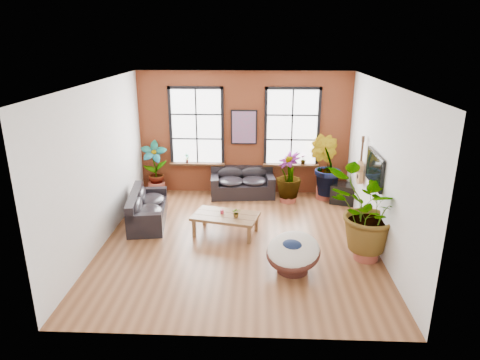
% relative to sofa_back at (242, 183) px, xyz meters
% --- Properties ---
extents(room, '(6.04, 6.54, 3.54)m').
position_rel_sofa_back_xyz_m(room, '(0.03, -2.78, 1.37)').
color(room, brown).
rests_on(room, ground).
extents(sofa_back, '(1.87, 1.04, 0.83)m').
position_rel_sofa_back_xyz_m(sofa_back, '(0.00, 0.00, 0.00)').
color(sofa_back, black).
rests_on(sofa_back, ground).
extents(sofa_left, '(1.09, 2.05, 0.77)m').
position_rel_sofa_back_xyz_m(sofa_left, '(-2.31, -1.98, -0.02)').
color(sofa_left, black).
rests_on(sofa_left, ground).
extents(coffee_table, '(1.63, 1.16, 0.57)m').
position_rel_sofa_back_xyz_m(coffee_table, '(-0.29, -2.56, 0.05)').
color(coffee_table, brown).
rests_on(coffee_table, ground).
extents(papasan_chair, '(1.39, 1.40, 0.79)m').
position_rel_sofa_back_xyz_m(papasan_chair, '(1.15, -4.18, 0.03)').
color(papasan_chair, '#472019').
rests_on(papasan_chair, ground).
extents(poster, '(0.74, 0.06, 0.98)m').
position_rel_sofa_back_xyz_m(poster, '(0.03, 0.26, 1.58)').
color(poster, black).
rests_on(poster, room).
extents(tv_wall_unit, '(0.13, 1.86, 1.20)m').
position_rel_sofa_back_xyz_m(tv_wall_unit, '(2.97, -2.33, 1.17)').
color(tv_wall_unit, black).
rests_on(tv_wall_unit, room).
extents(media_box, '(0.78, 0.72, 0.54)m').
position_rel_sofa_back_xyz_m(media_box, '(2.81, -0.46, -0.10)').
color(media_box, black).
rests_on(media_box, ground).
extents(pot_back_left, '(0.60, 0.60, 0.35)m').
position_rel_sofa_back_xyz_m(pot_back_left, '(-2.50, -0.00, -0.20)').
color(pot_back_left, brown).
rests_on(pot_back_left, ground).
extents(pot_back_right, '(0.60, 0.60, 0.35)m').
position_rel_sofa_back_xyz_m(pot_back_right, '(2.35, -0.16, -0.20)').
color(pot_back_right, brown).
rests_on(pot_back_right, ground).
extents(pot_right_wall, '(0.63, 0.63, 0.37)m').
position_rel_sofa_back_xyz_m(pot_right_wall, '(2.71, -3.62, -0.19)').
color(pot_right_wall, brown).
rests_on(pot_right_wall, ground).
extents(pot_mid, '(0.54, 0.54, 0.32)m').
position_rel_sofa_back_xyz_m(pot_mid, '(1.29, -0.44, -0.21)').
color(pot_mid, brown).
rests_on(pot_mid, ground).
extents(floor_plant_back_left, '(0.80, 0.59, 1.41)m').
position_rel_sofa_back_xyz_m(floor_plant_back_left, '(-2.53, 0.02, 0.48)').
color(floor_plant_back_left, '#113D10').
rests_on(floor_plant_back_left, ground).
extents(floor_plant_back_right, '(1.16, 1.14, 1.65)m').
position_rel_sofa_back_xyz_m(floor_plant_back_right, '(2.31, -0.18, 0.60)').
color(floor_plant_back_right, '#113D10').
rests_on(floor_plant_back_right, ground).
extents(floor_plant_right_wall, '(2.03, 1.95, 1.74)m').
position_rel_sofa_back_xyz_m(floor_plant_right_wall, '(2.67, -3.58, 0.66)').
color(floor_plant_right_wall, '#113D10').
rests_on(floor_plant_right_wall, ground).
extents(floor_plant_mid, '(0.97, 0.97, 1.27)m').
position_rel_sofa_back_xyz_m(floor_plant_mid, '(1.29, -0.42, 0.40)').
color(floor_plant_mid, '#113D10').
rests_on(floor_plant_mid, ground).
extents(table_plant, '(0.20, 0.18, 0.22)m').
position_rel_sofa_back_xyz_m(table_plant, '(-0.03, -2.68, 0.21)').
color(table_plant, '#113D10').
rests_on(table_plant, coffee_table).
extents(sill_plant_left, '(0.17, 0.17, 0.27)m').
position_rel_sofa_back_xyz_m(sill_plant_left, '(-1.62, 0.21, 0.66)').
color(sill_plant_left, '#113D10').
rests_on(sill_plant_left, room).
extents(sill_plant_right, '(0.19, 0.19, 0.27)m').
position_rel_sofa_back_xyz_m(sill_plant_right, '(1.73, 0.21, 0.66)').
color(sill_plant_right, '#113D10').
rests_on(sill_plant_right, room).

